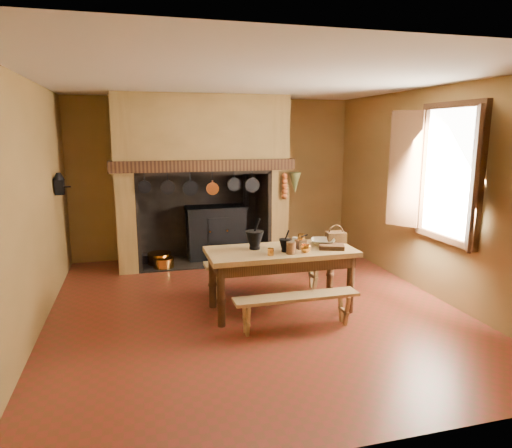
# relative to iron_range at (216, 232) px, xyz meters

# --- Properties ---
(floor) EXTENTS (5.50, 5.50, 0.00)m
(floor) POSITION_rel_iron_range_xyz_m (0.04, -2.45, -0.48)
(floor) COLOR maroon
(floor) RESTS_ON ground
(ceiling) EXTENTS (5.50, 5.50, 0.00)m
(ceiling) POSITION_rel_iron_range_xyz_m (0.04, -2.45, 2.32)
(ceiling) COLOR silver
(ceiling) RESTS_ON back_wall
(back_wall) EXTENTS (5.00, 0.02, 2.80)m
(back_wall) POSITION_rel_iron_range_xyz_m (0.04, 0.30, 0.92)
(back_wall) COLOR olive
(back_wall) RESTS_ON floor
(wall_left) EXTENTS (0.02, 5.50, 2.80)m
(wall_left) POSITION_rel_iron_range_xyz_m (-2.46, -2.45, 0.92)
(wall_left) COLOR olive
(wall_left) RESTS_ON floor
(wall_right) EXTENTS (0.02, 5.50, 2.80)m
(wall_right) POSITION_rel_iron_range_xyz_m (2.54, -2.45, 0.92)
(wall_right) COLOR olive
(wall_right) RESTS_ON floor
(wall_front) EXTENTS (5.00, 0.02, 2.80)m
(wall_front) POSITION_rel_iron_range_xyz_m (0.04, -5.20, 0.92)
(wall_front) COLOR olive
(wall_front) RESTS_ON floor
(chimney_breast) EXTENTS (2.95, 0.96, 2.80)m
(chimney_breast) POSITION_rel_iron_range_xyz_m (-0.26, -0.14, 1.33)
(chimney_breast) COLOR olive
(chimney_breast) RESTS_ON floor
(iron_range) EXTENTS (1.12, 0.55, 1.60)m
(iron_range) POSITION_rel_iron_range_xyz_m (0.00, 0.00, 0.00)
(iron_range) COLOR black
(iron_range) RESTS_ON floor
(hearth_pans) EXTENTS (0.51, 0.62, 0.20)m
(hearth_pans) POSITION_rel_iron_range_xyz_m (-1.01, -0.23, -0.39)
(hearth_pans) COLOR gold
(hearth_pans) RESTS_ON floor
(hanging_pans) EXTENTS (1.92, 0.29, 0.27)m
(hanging_pans) POSITION_rel_iron_range_xyz_m (-0.30, -0.64, 0.88)
(hanging_pans) COLOR black
(hanging_pans) RESTS_ON chimney_breast
(onion_string) EXTENTS (0.12, 0.10, 0.46)m
(onion_string) POSITION_rel_iron_range_xyz_m (1.04, -0.66, 0.85)
(onion_string) COLOR #B35121
(onion_string) RESTS_ON chimney_breast
(herb_bunch) EXTENTS (0.20, 0.20, 0.35)m
(herb_bunch) POSITION_rel_iron_range_xyz_m (1.22, -0.66, 0.90)
(herb_bunch) COLOR #626731
(herb_bunch) RESTS_ON chimney_breast
(window) EXTENTS (0.39, 1.75, 1.76)m
(window) POSITION_rel_iron_range_xyz_m (2.39, -2.85, 1.22)
(window) COLOR white
(window) RESTS_ON wall_right
(wall_coffee_mill) EXTENTS (0.23, 0.16, 0.31)m
(wall_coffee_mill) POSITION_rel_iron_range_xyz_m (-2.38, -0.90, 1.03)
(wall_coffee_mill) COLOR black
(wall_coffee_mill) RESTS_ON wall_left
(work_table) EXTENTS (1.82, 0.81, 0.79)m
(work_table) POSITION_rel_iron_range_xyz_m (0.35, -2.60, 0.18)
(work_table) COLOR #A27C4A
(work_table) RESTS_ON floor
(bench_front) EXTENTS (1.44, 0.25, 0.41)m
(bench_front) POSITION_rel_iron_range_xyz_m (0.35, -3.20, -0.18)
(bench_front) COLOR #A27C4A
(bench_front) RESTS_ON floor
(bench_back) EXTENTS (1.71, 0.30, 0.48)m
(bench_back) POSITION_rel_iron_range_xyz_m (0.35, -1.97, -0.12)
(bench_back) COLOR #A27C4A
(bench_back) RESTS_ON floor
(mortar_large) EXTENTS (0.23, 0.23, 0.39)m
(mortar_large) POSITION_rel_iron_range_xyz_m (0.05, -2.50, 0.43)
(mortar_large) COLOR black
(mortar_large) RESTS_ON work_table
(mortar_small) EXTENTS (0.16, 0.16, 0.27)m
(mortar_small) POSITION_rel_iron_range_xyz_m (0.37, -2.72, 0.39)
(mortar_small) COLOR black
(mortar_small) RESTS_ON work_table
(coffee_grinder) EXTENTS (0.16, 0.13, 0.17)m
(coffee_grinder) POSITION_rel_iron_range_xyz_m (0.60, -2.62, 0.37)
(coffee_grinder) COLOR #3E2413
(coffee_grinder) RESTS_ON work_table
(brass_mug_a) EXTENTS (0.08, 0.08, 0.08)m
(brass_mug_a) POSITION_rel_iron_range_xyz_m (0.15, -2.83, 0.35)
(brass_mug_a) COLOR gold
(brass_mug_a) RESTS_ON work_table
(brass_mug_b) EXTENTS (0.12, 0.12, 0.10)m
(brass_mug_b) POSITION_rel_iron_range_xyz_m (0.74, -2.27, 0.36)
(brass_mug_b) COLOR gold
(brass_mug_b) RESTS_ON work_table
(mixing_bowl) EXTENTS (0.40, 0.40, 0.08)m
(mixing_bowl) POSITION_rel_iron_range_xyz_m (0.94, -2.53, 0.34)
(mixing_bowl) COLOR #B9B08E
(mixing_bowl) RESTS_ON work_table
(stoneware_crock) EXTENTS (0.15, 0.15, 0.14)m
(stoneware_crock) POSITION_rel_iron_range_xyz_m (0.40, -2.83, 0.38)
(stoneware_crock) COLOR brown
(stoneware_crock) RESTS_ON work_table
(glass_jar) EXTENTS (0.09, 0.09, 0.12)m
(glass_jar) POSITION_rel_iron_range_xyz_m (0.56, -2.52, 0.37)
(glass_jar) COLOR beige
(glass_jar) RESTS_ON work_table
(wicker_basket) EXTENTS (0.26, 0.20, 0.24)m
(wicker_basket) POSITION_rel_iron_range_xyz_m (1.16, -2.43, 0.38)
(wicker_basket) COLOR #442C14
(wicker_basket) RESTS_ON work_table
(wooden_tray) EXTENTS (0.36, 0.31, 0.05)m
(wooden_tray) POSITION_rel_iron_range_xyz_m (0.97, -2.73, 0.33)
(wooden_tray) COLOR #3E2413
(wooden_tray) RESTS_ON work_table
(brass_cup) EXTENTS (0.15, 0.15, 0.10)m
(brass_cup) POSITION_rel_iron_range_xyz_m (0.59, -2.82, 0.35)
(brass_cup) COLOR gold
(brass_cup) RESTS_ON work_table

